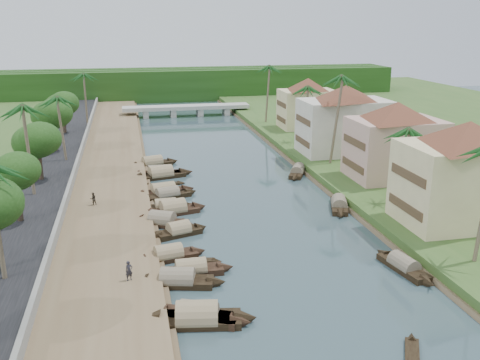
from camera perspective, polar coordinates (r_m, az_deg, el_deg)
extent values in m
plane|color=#33474C|center=(52.49, 3.25, -6.44)|extent=(220.00, 220.00, 0.00)
cube|color=brown|center=(69.59, -14.01, -0.70)|extent=(10.00, 180.00, 0.80)
cube|color=#335421|center=(76.44, 13.16, 1.07)|extent=(16.00, 180.00, 1.20)
cube|color=black|center=(70.40, -20.94, -0.87)|extent=(8.00, 180.00, 1.40)
cube|color=gray|center=(69.64, -17.51, -0.15)|extent=(0.40, 180.00, 1.10)
cube|color=#1A3B10|center=(143.08, -6.83, 9.90)|extent=(120.00, 4.00, 8.00)
cube|color=#1A3B10|center=(148.03, -7.02, 10.12)|extent=(120.00, 4.00, 8.00)
cube|color=#1A3B10|center=(152.98, -7.19, 10.33)|extent=(120.00, 4.00, 8.00)
cube|color=#A4A499|center=(120.67, -5.75, 7.73)|extent=(28.00, 4.00, 0.80)
cube|color=#A4A499|center=(120.21, -10.03, 7.00)|extent=(1.20, 3.50, 1.80)
cube|color=#A4A499|center=(120.56, -7.17, 7.15)|extent=(1.20, 3.50, 1.80)
cube|color=#A4A499|center=(121.20, -4.32, 7.28)|extent=(1.20, 3.50, 1.80)
cube|color=#A4A499|center=(122.13, -1.51, 7.40)|extent=(1.20, 3.50, 1.80)
cube|color=beige|center=(56.89, 22.71, -0.34)|extent=(12.00, 8.00, 8.00)
pyramid|color=brown|center=(55.73, 23.29, 4.68)|extent=(14.85, 14.85, 2.20)
cube|color=#4D3724|center=(54.34, 17.19, -2.76)|extent=(0.10, 6.40, 0.90)
cube|color=#4D3724|center=(53.40, 17.48, 0.48)|extent=(0.10, 6.40, 0.90)
cube|color=tan|center=(70.64, 16.15, 3.22)|extent=(11.00, 8.00, 7.50)
pyramid|color=brown|center=(69.73, 16.47, 7.10)|extent=(14.11, 14.11, 2.20)
cube|color=#4D3724|center=(68.69, 11.92, 1.54)|extent=(0.10, 6.40, 0.90)
cube|color=#4D3724|center=(67.99, 12.08, 3.98)|extent=(0.10, 6.40, 0.90)
cube|color=beige|center=(82.51, 11.05, 5.62)|extent=(13.00, 8.00, 8.00)
pyramid|color=brown|center=(81.72, 11.24, 9.13)|extent=(15.59, 15.59, 2.20)
cube|color=#4D3724|center=(80.62, 6.66, 4.11)|extent=(0.10, 6.40, 0.90)
cube|color=#4D3724|center=(79.99, 6.74, 6.35)|extent=(0.10, 6.40, 0.90)
cube|color=beige|center=(101.34, 7.18, 7.53)|extent=(10.00, 7.00, 7.00)
pyramid|color=brown|center=(100.72, 7.28, 10.11)|extent=(12.62, 12.62, 2.20)
cube|color=#4D3724|center=(100.11, 4.39, 6.48)|extent=(0.10, 5.60, 0.90)
cube|color=#4D3724|center=(99.65, 4.43, 8.07)|extent=(0.10, 5.60, 0.90)
cube|color=black|center=(39.46, -4.46, -14.48)|extent=(5.91, 3.95, 0.70)
cone|color=black|center=(38.73, 0.17, -14.94)|extent=(2.14, 2.12, 1.78)
cone|color=black|center=(40.34, -8.89, -13.77)|extent=(2.14, 2.12, 1.78)
cylinder|color=gray|center=(39.27, -4.47, -14.01)|extent=(4.72, 3.47, 1.84)
cube|color=black|center=(39.15, -4.59, -14.76)|extent=(6.50, 3.22, 0.70)
cone|color=black|center=(39.12, 0.64, -14.59)|extent=(2.12, 2.27, 2.19)
cone|color=black|center=(39.41, -9.79, -14.61)|extent=(2.12, 2.27, 2.19)
cylinder|color=#978360|center=(38.96, -4.60, -14.28)|extent=(5.07, 3.06, 2.31)
cube|color=black|center=(45.88, -5.24, -9.78)|extent=(5.42, 1.78, 0.70)
cone|color=black|center=(46.28, -1.52, -9.35)|extent=(1.57, 1.54, 1.69)
cone|color=black|center=(45.60, -9.03, -9.99)|extent=(1.57, 1.54, 1.69)
cylinder|color=#978360|center=(45.71, -5.25, -9.35)|extent=(4.15, 1.82, 1.75)
cube|color=black|center=(44.30, -6.66, -10.85)|extent=(6.01, 3.15, 0.70)
cone|color=black|center=(43.92, -2.47, -10.88)|extent=(2.00, 2.00, 1.83)
cone|color=black|center=(44.83, -10.77, -10.58)|extent=(2.00, 2.00, 1.83)
cylinder|color=gray|center=(44.13, -6.68, -10.41)|extent=(4.71, 2.90, 1.91)
cube|color=black|center=(48.73, -7.60, -8.21)|extent=(5.31, 2.62, 0.70)
cone|color=black|center=(49.40, -4.42, -7.65)|extent=(1.73, 1.79, 1.71)
cone|color=black|center=(48.14, -10.88, -8.59)|extent=(1.73, 1.79, 1.71)
cylinder|color=#978360|center=(48.57, -7.62, -7.80)|extent=(4.14, 2.47, 1.79)
cube|color=black|center=(53.88, -6.54, -5.67)|extent=(4.83, 3.05, 0.70)
cone|color=black|center=(54.81, -4.13, -5.11)|extent=(1.76, 1.90, 1.71)
cone|color=black|center=(53.00, -9.04, -6.07)|extent=(1.76, 1.90, 1.71)
cylinder|color=#978360|center=(53.74, -6.55, -5.29)|extent=(3.84, 2.79, 1.81)
cube|color=black|center=(56.65, -8.29, -4.60)|extent=(5.64, 4.11, 0.70)
cone|color=black|center=(55.58, -5.46, -4.83)|extent=(2.17, 2.24, 1.89)
cone|color=black|center=(57.80, -11.02, -4.21)|extent=(2.17, 2.24, 1.89)
cylinder|color=gray|center=(56.52, -8.31, -4.24)|extent=(4.54, 3.61, 1.99)
cube|color=black|center=(61.02, -7.92, -3.01)|extent=(5.01, 1.79, 0.70)
cone|color=black|center=(61.34, -5.38, -2.73)|extent=(1.48, 1.47, 1.56)
cone|color=black|center=(60.77, -10.49, -3.14)|extent=(1.48, 1.47, 1.56)
cylinder|color=#978360|center=(60.89, -7.94, -2.67)|extent=(3.84, 1.80, 1.62)
cube|color=black|center=(59.79, -7.14, -3.40)|extent=(6.01, 3.33, 0.70)
cone|color=black|center=(60.72, -4.31, -2.91)|extent=(2.05, 2.23, 2.08)
cone|color=black|center=(58.95, -10.07, -3.74)|extent=(2.05, 2.23, 2.08)
cylinder|color=#978360|center=(59.66, -7.15, -3.05)|extent=(4.72, 3.11, 2.20)
cube|color=black|center=(64.93, -7.73, -1.78)|extent=(5.86, 3.29, 0.70)
cone|color=black|center=(66.05, -5.23, -1.30)|extent=(1.98, 1.92, 1.68)
cone|color=black|center=(63.88, -10.33, -2.14)|extent=(1.98, 1.92, 1.68)
cylinder|color=gray|center=(64.81, -7.75, -1.46)|extent=(4.61, 2.96, 1.74)
cube|color=black|center=(66.29, -8.17, -1.41)|extent=(6.19, 3.16, 0.70)
cone|color=black|center=(67.20, -5.49, -0.99)|extent=(2.04, 2.07, 1.93)
cone|color=black|center=(65.49, -10.93, -1.70)|extent=(2.04, 2.07, 1.93)
cylinder|color=#978360|center=(66.18, -8.19, -1.10)|extent=(4.84, 2.94, 2.01)
cube|color=black|center=(73.50, -8.43, 0.39)|extent=(6.85, 3.72, 0.70)
cone|color=black|center=(74.58, -5.79, 0.79)|extent=(2.31, 2.40, 2.22)
cone|color=black|center=(72.55, -11.15, 0.10)|extent=(2.31, 2.40, 2.22)
cylinder|color=#978360|center=(73.40, -8.44, 0.67)|extent=(5.38, 3.44, 2.32)
cube|color=black|center=(74.52, -8.50, 0.61)|extent=(6.70, 1.97, 0.70)
cone|color=black|center=(74.72, -5.67, 0.82)|extent=(1.91, 1.70, 1.89)
cone|color=black|center=(74.46, -11.35, 0.52)|extent=(1.91, 1.70, 1.89)
cylinder|color=gray|center=(74.42, -8.52, 0.89)|extent=(5.13, 2.02, 1.93)
cube|color=black|center=(79.68, -9.32, 1.63)|extent=(6.15, 3.43, 0.70)
cone|color=black|center=(80.70, -7.14, 1.97)|extent=(2.09, 2.11, 1.90)
cone|color=black|center=(78.74, -11.56, 1.39)|extent=(2.09, 2.11, 1.90)
cylinder|color=#978360|center=(79.58, -9.33, 1.89)|extent=(4.84, 3.13, 1.98)
cube|color=black|center=(48.45, 17.04, -9.00)|extent=(2.52, 5.75, 0.70)
cone|color=black|center=(50.59, 14.86, -7.58)|extent=(1.67, 1.80, 1.60)
cone|color=black|center=(46.33, 19.45, -10.35)|extent=(1.67, 1.80, 1.60)
cylinder|color=gray|center=(48.29, 17.08, -8.59)|extent=(2.35, 4.47, 1.64)
cube|color=black|center=(61.96, 10.52, -2.83)|extent=(3.39, 5.69, 0.70)
cone|color=black|center=(64.78, 10.38, -1.87)|extent=(1.97, 1.98, 1.72)
cone|color=black|center=(59.10, 10.68, -3.72)|extent=(1.97, 1.98, 1.72)
cylinder|color=gray|center=(61.83, 10.54, -2.49)|extent=(3.04, 4.50, 1.79)
cube|color=black|center=(74.74, 6.18, 0.75)|extent=(4.07, 5.93, 0.70)
cone|color=black|center=(77.80, 6.54, 1.44)|extent=(2.07, 2.14, 1.68)
cone|color=black|center=(71.66, 5.80, 0.13)|extent=(2.07, 2.14, 1.68)
cylinder|color=gray|center=(74.64, 6.19, 1.03)|extent=(3.52, 4.73, 1.73)
cone|color=black|center=(39.22, 17.84, -15.71)|extent=(1.35, 1.49, 0.88)
cube|color=black|center=(48.12, -4.81, -8.58)|extent=(3.60, 1.66, 0.35)
cone|color=black|center=(47.90, -2.43, -8.66)|extent=(1.05, 0.98, 0.78)
cone|color=black|center=(48.41, -7.15, -8.50)|extent=(1.05, 0.98, 0.78)
cube|color=black|center=(70.07, -8.19, -0.50)|extent=(4.34, 1.10, 0.35)
cone|color=black|center=(70.38, -6.24, -0.35)|extent=(1.12, 0.92, 0.86)
cone|color=black|center=(69.84, -10.15, -0.65)|extent=(1.12, 0.92, 0.86)
cylinder|color=brown|center=(61.06, 16.73, 1.44)|extent=(1.43, 0.36, 8.13)
sphere|color=#1A4F1C|center=(60.19, 17.03, 5.03)|extent=(3.20, 3.20, 3.20)
cylinder|color=brown|center=(75.41, 9.99, 6.31)|extent=(1.62, 0.36, 12.25)
sphere|color=#1A4F1C|center=(74.61, 10.22, 10.76)|extent=(3.20, 3.20, 3.20)
cylinder|color=brown|center=(89.38, 7.11, 6.99)|extent=(0.44, 0.36, 9.09)
sphere|color=#1A4F1C|center=(88.76, 7.21, 9.76)|extent=(3.20, 3.20, 3.20)
cylinder|color=brown|center=(64.60, -21.60, 2.94)|extent=(0.56, 0.36, 10.30)
sphere|color=#1A4F1C|center=(63.71, -22.07, 7.26)|extent=(3.20, 3.20, 3.20)
cylinder|color=brown|center=(79.64, -18.41, 5.21)|extent=(0.86, 0.36, 9.05)
sphere|color=#1A4F1C|center=(78.96, -18.69, 8.30)|extent=(3.20, 3.20, 3.20)
cylinder|color=brown|center=(105.95, 2.87, 9.13)|extent=(1.03, 0.36, 11.02)
sphere|color=#1A4F1C|center=(105.39, 2.91, 11.98)|extent=(3.20, 3.20, 3.20)
cylinder|color=brown|center=(106.10, -16.15, 8.26)|extent=(0.36, 0.36, 9.70)
sphere|color=#1A4F1C|center=(105.57, -16.35, 10.76)|extent=(3.20, 3.20, 3.20)
cylinder|color=#3F3224|center=(57.36, -22.53, -2.41)|extent=(0.60, 0.60, 3.45)
ellipsoid|color=#1A3B10|center=(56.44, -22.90, 0.76)|extent=(4.43, 4.43, 3.64)
cylinder|color=#3F3224|center=(71.33, -20.55, 1.38)|extent=(0.60, 0.60, 3.41)
ellipsoid|color=#1A3B10|center=(70.60, -20.81, 3.93)|extent=(5.18, 5.18, 4.26)
cylinder|color=#3F3224|center=(86.37, -19.16, 4.19)|extent=(0.60, 0.60, 3.84)
ellipsoid|color=#1A3B10|center=(85.71, -19.39, 6.58)|extent=(5.35, 5.35, 4.40)
cylinder|color=#3F3224|center=(100.12, -18.25, 5.77)|extent=(0.60, 0.60, 3.44)
ellipsoid|color=#1A3B10|center=(99.60, -18.42, 7.63)|extent=(5.09, 5.09, 4.19)
cylinder|color=#3F3224|center=(88.39, 13.01, 4.69)|extent=(0.60, 0.60, 3.44)
ellipsoid|color=#1A3B10|center=(87.79, 13.15, 6.79)|extent=(3.98, 3.98, 3.27)
imported|color=#232229|center=(43.64, -11.76, -9.46)|extent=(0.70, 0.59, 1.64)
imported|color=#2F2921|center=(61.71, -15.40, -1.94)|extent=(0.86, 0.78, 1.45)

